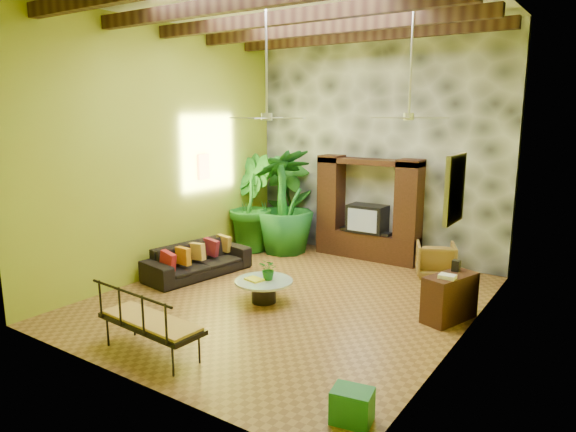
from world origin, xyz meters
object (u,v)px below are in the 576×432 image
Objects in this scene: iron_bench at (146,320)px; green_bin at (352,406)px; ceiling_fan_front at (267,104)px; coffee_table at (264,288)px; entertainment_center at (368,216)px; tall_plant_b at (250,203)px; tall_plant_c at (284,201)px; sofa at (198,260)px; ceiling_fan_back at (409,104)px; wicker_armchair at (436,259)px; tall_plant_a at (288,199)px; side_console at (450,298)px.

green_bin is (3.00, 0.20, -0.34)m from iron_bench.
coffee_table is at bearing -167.04° from ceiling_fan_front.
ceiling_fan_front reaches higher than entertainment_center.
green_bin is at bearing -43.16° from tall_plant_b.
coffee_table is (1.56, -2.92, -0.97)m from tall_plant_c.
entertainment_center is at bearing -27.65° from sofa.
tall_plant_c is 3.45m from coffee_table.
green_bin is (2.91, -2.33, -0.07)m from coffee_table.
ceiling_fan_front is 0.81× the size of tall_plant_b.
tall_plant_b is (-0.35, 2.16, 0.82)m from sofa.
coffee_table is 0.60× the size of iron_bench.
entertainment_center is 1.08× the size of sofa.
ceiling_fan_back is 3.41m from wicker_armchair.
tall_plant_a is at bearing 118.98° from ceiling_fan_front.
entertainment_center reaches higher than side_console.
tall_plant_b is 2.44× the size of side_console.
tall_plant_b is (-2.65, -0.93, 0.18)m from entertainment_center.
tall_plant_a reaches higher than wicker_armchair.
wicker_armchair is 0.81× the size of side_console.
side_console is (4.95, 0.56, 0.05)m from sofa.
iron_bench is at bearing -74.92° from tall_plant_c.
side_console reaches higher than coffee_table.
ceiling_fan_front is 4.76m from wicker_armchair.
tall_plant_c is 5.68m from iron_bench.
wicker_armchair reaches higher than coffee_table.
entertainment_center is 1.04× the size of tall_plant_a.
wicker_armchair is at bearing 99.37° from green_bin.
iron_bench is at bearing -92.12° from coffee_table.
wicker_armchair is at bearing -14.13° from entertainment_center.
sofa is at bearing -80.81° from tall_plant_b.
green_bin is at bearing -39.65° from ceiling_fan_front.
entertainment_center is 2.81m from tall_plant_b.
tall_plant_a is 0.94× the size of tall_plant_c.
ceiling_fan_front reaches higher than tall_plant_b.
tall_plant_b reaches higher than green_bin.
sofa reaches higher than coffee_table.
sofa is (-3.90, -1.16, -3.08)m from ceiling_fan_back.
iron_bench is (1.93, -2.99, 0.21)m from sofa.
ceiling_fan_back is 3.26m from side_console.
tall_plant_c reaches higher than tall_plant_a.
iron_bench is at bearing -111.56° from side_console.
tall_plant_a is (-2.17, 0.01, 0.18)m from entertainment_center.
ceiling_fan_back is at bearing 40.73° from coffee_table.
ceiling_fan_back reaches higher than green_bin.
ceiling_fan_front reaches higher than side_console.
ceiling_fan_front is (-0.20, -3.54, 2.44)m from entertainment_center.
wicker_armchair is 1.77× the size of green_bin.
coffee_table is (-2.01, -3.12, -0.09)m from wicker_armchair.
ceiling_fan_back reaches higher than iron_bench.
coffee_table is at bearing 91.67° from iron_bench.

